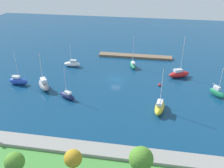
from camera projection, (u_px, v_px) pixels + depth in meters
water at (116, 79)px, 70.12m from camera, size 160.00×160.00×0.00m
pier_dock at (135, 56)px, 85.29m from camera, size 24.57×2.95×0.73m
breakwater at (88, 151)px, 43.35m from camera, size 70.04×3.26×1.48m
park_tree_mideast at (73, 159)px, 36.39m from camera, size 2.67×2.67×4.99m
park_tree_west at (15, 162)px, 35.67m from camera, size 2.86×2.86×5.17m
park_tree_center at (141, 159)px, 35.96m from camera, size 3.57×3.57×5.70m
sailboat_green_along_channel at (133, 65)px, 77.23m from camera, size 2.91×5.39×9.58m
sailboat_yellow_lone_north at (160, 107)px, 55.20m from camera, size 2.81×6.35×9.98m
sailboat_red_off_beacon at (179, 74)px, 70.95m from camera, size 6.48×4.53×11.53m
sailboat_blue_far_south at (18, 81)px, 66.95m from camera, size 5.33×1.91×9.36m
sailboat_white_east_end at (72, 64)px, 77.97m from camera, size 5.14×2.17×7.18m
sailboat_navy_by_breakwater at (67, 95)px, 60.37m from camera, size 4.99×3.75×7.84m
sailboat_gray_mid_basin at (44, 85)px, 64.50m from camera, size 5.33×6.11×9.65m
sailboat_green_near_pier at (217, 93)px, 61.12m from camera, size 3.80×4.53×7.66m
mooring_buoy_red at (160, 85)px, 66.29m from camera, size 0.74×0.74×0.74m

